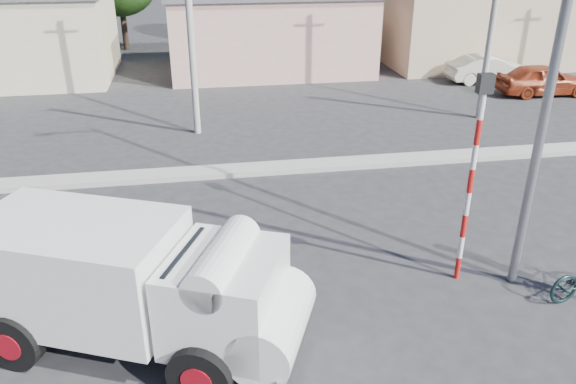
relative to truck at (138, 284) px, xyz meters
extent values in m
plane|color=#2B2B2D|center=(3.18, -0.41, -1.29)|extent=(120.00, 120.00, 0.00)
cube|color=#99968E|center=(3.18, 7.59, -1.21)|extent=(40.00, 0.80, 0.16)
cylinder|color=black|center=(-2.09, -0.18, -0.78)|extent=(1.07, 0.69, 1.04)
cylinder|color=#AD0C1A|center=(-2.09, -0.18, -0.78)|extent=(0.60, 0.51, 0.51)
cylinder|color=black|center=(-1.30, 1.64, -0.78)|extent=(1.07, 0.69, 1.04)
cylinder|color=#AD0C1A|center=(-1.30, 1.64, -0.78)|extent=(0.60, 0.51, 0.51)
cylinder|color=black|center=(0.95, -1.49, -0.78)|extent=(1.07, 0.69, 1.04)
cylinder|color=#AD0C1A|center=(0.95, -1.49, -0.78)|extent=(0.60, 0.51, 0.51)
cylinder|color=black|center=(1.73, 0.33, -0.78)|extent=(1.07, 0.69, 1.04)
cylinder|color=#AD0C1A|center=(1.73, 0.33, -0.78)|extent=(0.60, 0.51, 0.51)
cube|color=black|center=(-0.22, 0.10, -0.70)|extent=(4.47, 2.85, 0.17)
cube|color=white|center=(-1.00, 0.43, 0.17)|extent=(3.94, 3.25, 1.75)
cube|color=white|center=(1.43, -0.62, 0.03)|extent=(2.33, 2.45, 1.46)
cylinder|color=white|center=(2.16, -0.93, -0.40)|extent=(1.72, 2.19, 1.04)
cylinder|color=white|center=(1.43, -0.62, 0.69)|extent=(1.37, 2.04, 0.66)
cube|color=silver|center=(2.51, -1.08, -0.78)|extent=(0.93, 1.91, 0.26)
cube|color=black|center=(0.82, -0.35, 0.45)|extent=(0.71, 1.50, 0.66)
imported|color=beige|center=(15.29, 16.93, -0.65)|extent=(3.97, 1.48, 1.29)
imported|color=maroon|center=(16.57, 14.34, -0.60)|extent=(4.11, 1.78, 1.38)
cylinder|color=red|center=(6.38, 1.09, -1.04)|extent=(0.11, 0.11, 0.50)
cylinder|color=white|center=(6.38, 1.09, -0.54)|extent=(0.11, 0.11, 0.50)
cylinder|color=red|center=(6.38, 1.09, -0.04)|extent=(0.11, 0.11, 0.50)
cylinder|color=white|center=(6.38, 1.09, 0.46)|extent=(0.11, 0.11, 0.50)
cylinder|color=red|center=(6.38, 1.09, 0.96)|extent=(0.11, 0.11, 0.50)
cylinder|color=white|center=(6.38, 1.09, 1.46)|extent=(0.11, 0.11, 0.50)
cylinder|color=red|center=(6.38, 1.09, 1.96)|extent=(0.11, 0.11, 0.50)
cylinder|color=white|center=(6.38, 1.09, 2.46)|extent=(0.11, 0.11, 0.50)
cube|color=black|center=(6.38, 1.09, 2.89)|extent=(0.28, 0.18, 0.36)
cylinder|color=slate|center=(7.48, 0.79, 3.21)|extent=(0.18, 0.18, 9.00)
cube|color=tan|center=(5.18, 21.59, 0.61)|extent=(10.00, 7.00, 3.80)
cube|color=tan|center=(17.18, 21.59, 0.81)|extent=(11.00, 7.00, 4.20)
cylinder|color=#38281E|center=(-2.82, 28.59, 0.44)|extent=(0.36, 0.36, 3.47)
cylinder|color=#38281E|center=(7.18, 27.59, 0.81)|extent=(0.36, 0.36, 4.20)
cylinder|color=#38281E|center=(14.18, 29.59, 0.53)|extent=(0.36, 0.36, 3.64)
cylinder|color=#99968E|center=(1.18, 11.59, 2.71)|extent=(0.24, 0.24, 8.00)
cylinder|color=#99968E|center=(12.18, 11.59, 2.71)|extent=(0.24, 0.24, 8.00)
camera|label=1|loc=(1.17, -8.21, 5.38)|focal=35.00mm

